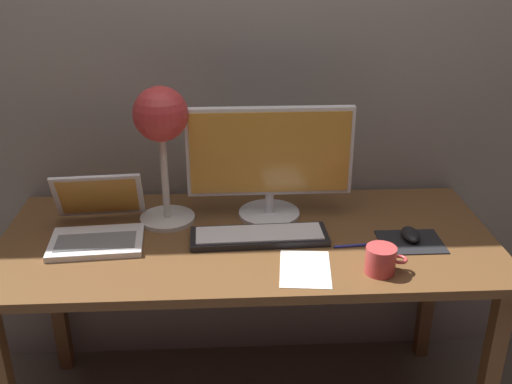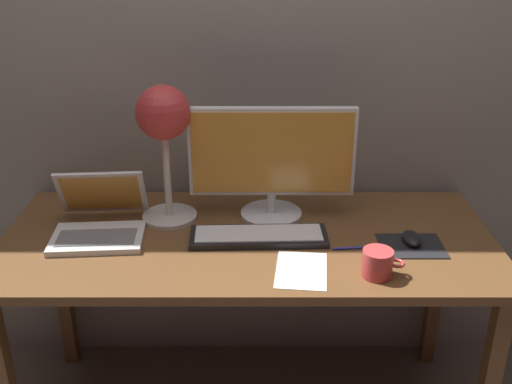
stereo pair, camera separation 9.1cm
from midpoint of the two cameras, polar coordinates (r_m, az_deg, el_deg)
back_wall at (r=2.15m, az=0.61°, el=14.30°), size 4.80×0.06×2.60m
desk at (r=1.99m, az=0.62°, el=-6.26°), size 1.60×0.70×0.74m
monitor at (r=2.00m, az=2.94°, el=3.13°), size 0.55×0.21×0.39m
keyboard_main at (r=1.93m, az=1.71°, el=-4.24°), size 0.44×0.15×0.03m
laptop at (r=2.01m, az=-13.31°, el=-2.24°), size 0.31×0.31×0.20m
desk_lamp at (r=1.95m, az=-7.35°, el=6.47°), size 0.19×0.19×0.47m
mousepad at (r=1.96m, az=16.00°, el=-4.99°), size 0.20×0.16×0.00m
mouse at (r=1.97m, az=16.00°, el=-4.29°), size 0.06×0.10×0.03m
coffee_mug at (r=1.77m, az=13.10°, el=-6.67°), size 0.12×0.09×0.08m
paper_sheet_near_mouse at (r=1.78m, az=5.92°, el=-7.44°), size 0.17×0.22×0.00m
pen at (r=1.91m, az=10.86°, el=-5.29°), size 0.14×0.02×0.01m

